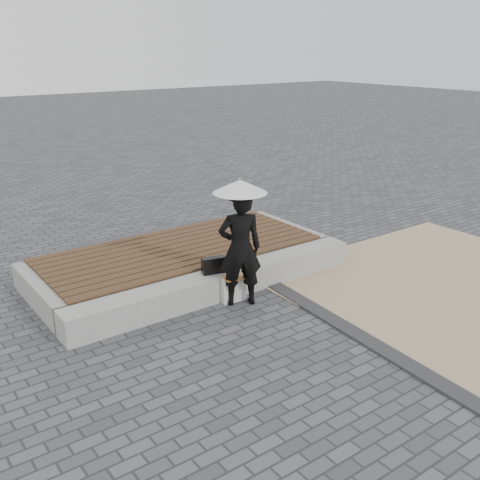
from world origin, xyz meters
name	(u,v)px	position (x,y,z in m)	size (l,w,h in m)	color
ground	(289,336)	(0.00, 0.00, 0.00)	(80.00, 80.00, 0.00)	#505055
terrazzo_zone	(464,289)	(3.20, -0.50, 0.01)	(5.00, 5.00, 0.02)	tan
edging_band	(356,334)	(0.75, -0.50, 0.02)	(0.25, 5.20, 0.04)	#303033
seating_ledge	(221,283)	(0.00, 1.60, 0.20)	(5.00, 0.45, 0.40)	#ADADA7
timber_platform	(181,260)	(0.00, 2.80, 0.20)	(5.00, 2.00, 0.40)	#A9A8A4
timber_decking	(181,248)	(0.00, 2.80, 0.42)	(4.60, 2.00, 0.04)	brown
woman	(240,248)	(0.08, 1.21, 0.87)	(0.63, 0.42, 1.74)	black
parasol	(240,186)	(0.08, 1.21, 1.79)	(0.77, 0.77, 0.98)	#A9A9AD
handbag	(214,265)	(-0.12, 1.61, 0.53)	(0.36, 0.13, 0.25)	black
canvas_tote	(233,289)	(0.04, 1.33, 0.20)	(0.37, 0.16, 0.39)	silver
magazine	(235,277)	(0.04, 1.28, 0.40)	(0.33, 0.24, 0.01)	#DB4E32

